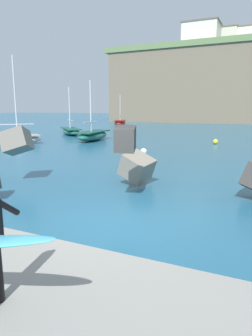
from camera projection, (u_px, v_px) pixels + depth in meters
name	position (u px, v px, depth m)	size (l,w,h in m)	color
ground_plane	(116.00, 224.00, 7.79)	(400.00, 400.00, 0.00)	#235B7A
breakwater_jetty	(129.00, 174.00, 8.94)	(32.45, 6.59, 2.46)	#4C4944
boat_near_centre	(120.00, 123.00, 54.27)	(4.05, 6.46, 5.46)	maroon
boat_near_right	(14.00, 139.00, 25.23)	(4.26, 4.69, 7.19)	beige
boat_mid_left	(71.00, 131.00, 35.10)	(5.33, 5.30, 5.44)	#1E6656
boat_mid_centre	(93.00, 135.00, 28.57)	(2.44, 5.49, 5.51)	#1E6656
mooring_buoy_inner	(215.00, 142.00, 25.59)	(0.44, 0.44, 0.44)	yellow
mooring_buoy_middle	(144.00, 152.00, 19.60)	(0.44, 0.44, 0.44)	silver
station_building_west	(245.00, 40.00, 75.93)	(6.25, 4.84, 6.39)	silver
station_building_central	(201.00, 34.00, 66.44)	(7.86, 6.79, 4.77)	silver
station_building_annex	(224.00, 42.00, 77.98)	(6.79, 6.00, 6.60)	beige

